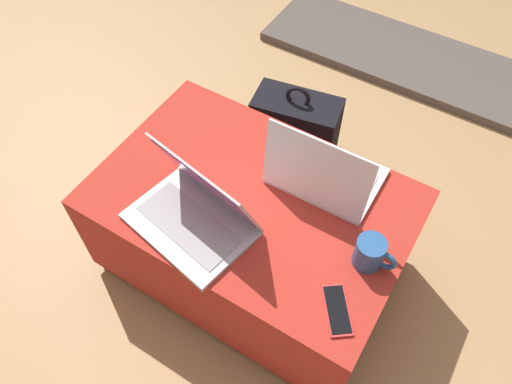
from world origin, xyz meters
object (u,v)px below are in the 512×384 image
at_px(laptop_near, 195,211).
at_px(backpack, 295,139).
at_px(laptop_far, 323,174).
at_px(coffee_mug, 371,253).
at_px(cell_phone, 337,310).

distance_m(laptop_near, backpack, 0.71).
height_order(laptop_far, coffee_mug, laptop_far).
bearing_deg(laptop_near, coffee_mug, 26.59).
relative_size(cell_phone, backpack, 0.32).
distance_m(laptop_near, coffee_mug, 0.52).
xyz_separation_m(backpack, coffee_mug, (0.51, -0.51, 0.29)).
distance_m(laptop_near, cell_phone, 0.50).
xyz_separation_m(laptop_near, cell_phone, (0.49, -0.04, -0.05)).
bearing_deg(laptop_far, cell_phone, 122.02).
xyz_separation_m(laptop_far, backpack, (-0.26, 0.33, -0.30)).
relative_size(laptop_near, backpack, 0.83).
bearing_deg(laptop_near, laptop_far, 61.79).
bearing_deg(coffee_mug, backpack, 134.75).
relative_size(backpack, coffee_mug, 3.92).
relative_size(laptop_near, coffee_mug, 3.26).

